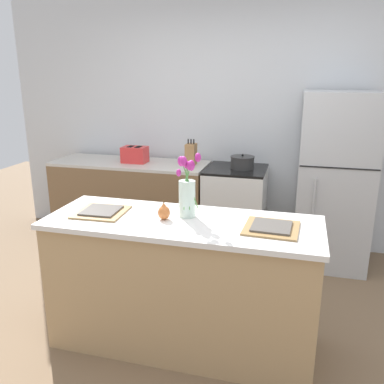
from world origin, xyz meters
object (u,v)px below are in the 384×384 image
stove_range (235,211)px  cooking_pot (242,162)px  toaster (135,155)px  flower_vase (187,192)px  plate_setting_left (101,211)px  pear_figurine (164,212)px  refrigerator (334,181)px  knife_block (191,154)px  plate_setting_right (271,227)px

stove_range → cooking_pot: bearing=10.0°
toaster → stove_range: bearing=0.2°
cooking_pot → flower_vase: bearing=-95.4°
plate_setting_left → pear_figurine: bearing=-1.2°
refrigerator → cooking_pot: size_ratio=6.98×
cooking_pot → stove_range: bearing=-170.0°
pear_figurine → cooking_pot: cooking_pot is taller
refrigerator → knife_block: (-1.43, 0.04, 0.18)m
stove_range → plate_setting_right: (0.47, -1.61, 0.47)m
stove_range → plate_setting_right: size_ratio=2.67×
plate_setting_right → toaster: toaster is taller
pear_figurine → plate_setting_left: size_ratio=0.38×
refrigerator → pear_figurine: refrigerator is taller
plate_setting_right → toaster: size_ratio=1.22×
plate_setting_left → flower_vase: bearing=8.1°
plate_setting_left → toaster: 1.66m
pear_figurine → toaster: 1.83m
refrigerator → pear_figurine: (-1.17, -1.62, 0.13)m
stove_range → plate_setting_right: plate_setting_right is taller
plate_setting_left → knife_block: 1.66m
stove_range → plate_setting_left: bearing=-112.8°
stove_range → refrigerator: (0.95, 0.00, 0.38)m
flower_vase → knife_block: 1.61m
refrigerator → flower_vase: bearing=-124.2°
cooking_pot → pear_figurine: bearing=-99.7°
flower_vase → pear_figurine: bearing=-144.6°
plate_setting_left → toaster: bearing=104.8°
refrigerator → plate_setting_left: (-1.62, -1.61, 0.09)m
knife_block → plate_setting_left: bearing=-96.6°
plate_setting_right → knife_block: knife_block is taller
pear_figurine → toaster: toaster is taller
refrigerator → plate_setting_left: size_ratio=4.92×
pear_figurine → plate_setting_right: 0.69m
knife_block → cooking_pot: bearing=-3.2°
toaster → plate_setting_right: bearing=-45.6°
stove_range → plate_setting_left: 1.80m
refrigerator → plate_setting_right: bearing=-106.5°
flower_vase → toaster: flower_vase is taller
pear_figurine → toaster: bearing=118.6°
refrigerator → flower_vase: 1.86m
pear_figurine → plate_setting_left: (-0.46, 0.01, -0.04)m
stove_range → plate_setting_right: 1.74m
refrigerator → knife_block: bearing=178.4°
stove_range → pear_figurine: pear_figurine is taller
stove_range → flower_vase: bearing=-93.3°
plate_setting_right → pear_figurine: bearing=-179.2°
plate_setting_right → refrigerator: bearing=73.5°
toaster → knife_block: 0.61m
plate_setting_right → stove_range: bearing=106.5°
toaster → knife_block: bearing=4.2°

